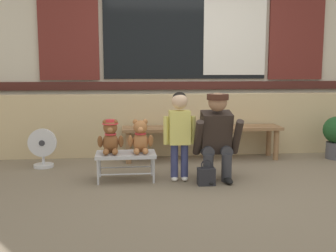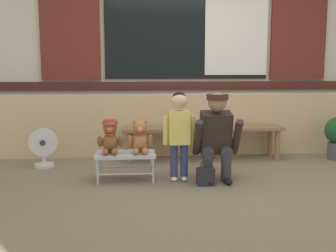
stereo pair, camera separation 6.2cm
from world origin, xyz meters
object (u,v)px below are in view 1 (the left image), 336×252
at_px(small_display_bench, 126,156).
at_px(child_standing, 180,126).
at_px(teddy_bear_plain, 140,138).
at_px(adult_crouching, 217,136).
at_px(wooden_bench_long, 202,132).
at_px(handbag_on_ground, 206,176).
at_px(floor_fan, 43,148).
at_px(teddy_bear_with_hat, 110,137).

xyz_separation_m(small_display_bench, child_standing, (0.57, -0.08, 0.33)).
height_order(teddy_bear_plain, adult_crouching, adult_crouching).
relative_size(teddy_bear_plain, adult_crouching, 0.38).
height_order(wooden_bench_long, handbag_on_ground, wooden_bench_long).
bearing_deg(wooden_bench_long, adult_crouching, -91.56).
bearing_deg(small_display_bench, wooden_bench_long, 41.94).
xyz_separation_m(handbag_on_ground, floor_fan, (-1.83, 0.95, 0.14)).
bearing_deg(teddy_bear_plain, wooden_bench_long, 46.85).
relative_size(wooden_bench_long, small_display_bench, 3.28).
relative_size(wooden_bench_long, child_standing, 2.19).
distance_m(child_standing, floor_fan, 1.78).
height_order(teddy_bear_with_hat, teddy_bear_plain, same).
bearing_deg(handbag_on_ground, small_display_bench, 161.22).
xyz_separation_m(teddy_bear_with_hat, child_standing, (0.73, -0.08, 0.12)).
xyz_separation_m(wooden_bench_long, adult_crouching, (-0.03, -0.99, 0.11)).
height_order(adult_crouching, floor_fan, adult_crouching).
bearing_deg(teddy_bear_plain, adult_crouching, -6.20).
height_order(wooden_bench_long, small_display_bench, wooden_bench_long).
bearing_deg(small_display_bench, teddy_bear_plain, 0.51).
distance_m(small_display_bench, child_standing, 0.66).
height_order(child_standing, floor_fan, child_standing).
relative_size(child_standing, floor_fan, 2.00).
distance_m(small_display_bench, teddy_bear_plain, 0.25).
distance_m(small_display_bench, handbag_on_ground, 0.89).
bearing_deg(floor_fan, handbag_on_ground, -27.41).
xyz_separation_m(teddy_bear_with_hat, adult_crouching, (1.14, -0.09, 0.01)).
height_order(teddy_bear_with_hat, child_standing, child_standing).
bearing_deg(child_standing, handbag_on_ground, -38.79).
height_order(adult_crouching, handbag_on_ground, adult_crouching).
relative_size(wooden_bench_long, teddy_bear_with_hat, 5.78).
bearing_deg(small_display_bench, teddy_bear_with_hat, 179.23).
xyz_separation_m(teddy_bear_plain, child_standing, (0.41, -0.08, 0.13)).
bearing_deg(child_standing, adult_crouching, -1.48).
height_order(small_display_bench, teddy_bear_plain, teddy_bear_plain).
height_order(teddy_bear_plain, floor_fan, teddy_bear_plain).
distance_m(wooden_bench_long, handbag_on_ground, 1.23).
bearing_deg(handbag_on_ground, adult_crouching, 51.78).
xyz_separation_m(wooden_bench_long, teddy_bear_plain, (-0.85, -0.90, 0.09)).
bearing_deg(child_standing, floor_fan, 154.70).
distance_m(teddy_bear_with_hat, handbag_on_ground, 1.09).
height_order(wooden_bench_long, child_standing, child_standing).
height_order(small_display_bench, teddy_bear_with_hat, teddy_bear_with_hat).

